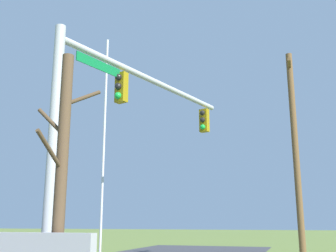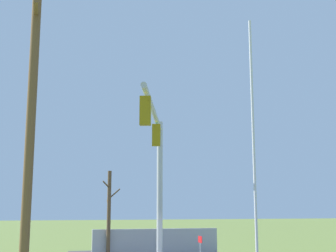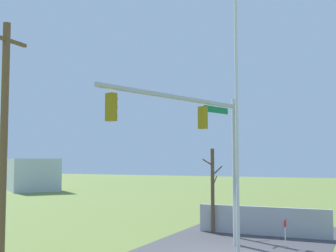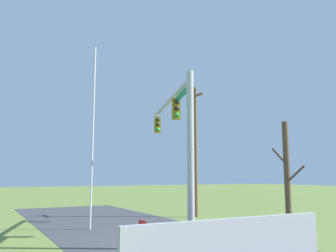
{
  "view_description": "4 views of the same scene",
  "coord_description": "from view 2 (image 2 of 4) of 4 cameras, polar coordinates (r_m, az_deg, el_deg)",
  "views": [
    {
      "loc": [
        11.13,
        5.94,
        1.64
      ],
      "look_at": [
        -2.75,
        1.56,
        5.06
      ],
      "focal_mm": 43.67,
      "sensor_mm": 36.0,
      "label": 1
    },
    {
      "loc": [
        -19.42,
        5.5,
        2.62
      ],
      "look_at": [
        -2.59,
        1.06,
        5.68
      ],
      "focal_mm": 49.52,
      "sensor_mm": 36.0,
      "label": 2
    },
    {
      "loc": [
        -17.81,
        -5.42,
        3.96
      ],
      "look_at": [
        -2.64,
        1.35,
        5.2
      ],
      "focal_mm": 47.38,
      "sensor_mm": 36.0,
      "label": 3
    },
    {
      "loc": [
        13.8,
        -7.02,
        2.68
      ],
      "look_at": [
        -1.43,
        1.26,
        5.14
      ],
      "focal_mm": 37.78,
      "sensor_mm": 36.0,
      "label": 4
    }
  ],
  "objects": [
    {
      "name": "retaining_fence",
      "position": [
        25.68,
        -1.45,
        -14.17
      ],
      "size": [
        0.2,
        6.88,
        1.48
      ],
      "primitive_type": "cube",
      "color": "#A8A8AD",
      "rests_on": "ground_plane"
    },
    {
      "name": "signal_mast",
      "position": [
        20.26,
        -1.43,
        -3.73
      ],
      "size": [
        8.14,
        2.72,
        6.77
      ],
      "color": "#B2B5BA",
      "rests_on": "ground_plane"
    },
    {
      "name": "flagpole",
      "position": [
        17.01,
        10.5,
        -2.46
      ],
      "size": [
        0.1,
        0.1,
        9.58
      ],
      "primitive_type": "cylinder",
      "color": "silver",
      "rests_on": "ground_plane"
    },
    {
      "name": "utility_pole",
      "position": [
        13.36,
        -16.63,
        -1.31
      ],
      "size": [
        1.9,
        0.26,
        8.73
      ],
      "color": "brown",
      "rests_on": "ground_plane"
    },
    {
      "name": "bare_tree",
      "position": [
        24.84,
        -7.29,
        -10.58
      ],
      "size": [
        1.27,
        1.02,
        4.53
      ],
      "color": "brown",
      "rests_on": "ground_plane"
    },
    {
      "name": "open_sign",
      "position": [
        23.51,
        3.98,
        -14.12
      ],
      "size": [
        0.56,
        0.04,
        1.22
      ],
      "color": "silver",
      "rests_on": "ground_plane"
    }
  ]
}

